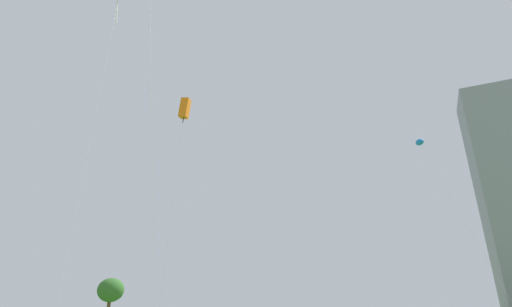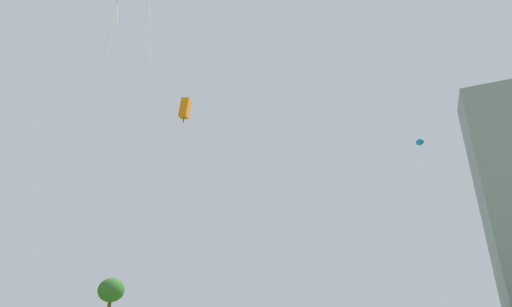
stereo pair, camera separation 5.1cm
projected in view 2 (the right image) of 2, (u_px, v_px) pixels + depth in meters
The scene contains 3 objects.
kite_flying_3 at pixel (420, 142), 44.24m from camera, with size 6.65×2.35×20.95m.
kite_flying_4 at pixel (185, 109), 46.74m from camera, with size 4.16×5.83×26.31m.
park_tree_0 at pixel (111, 291), 56.50m from camera, with size 3.74×3.74×7.37m.
Camera 2 is at (3.86, -16.14, 1.99)m, focal length 27.58 mm.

